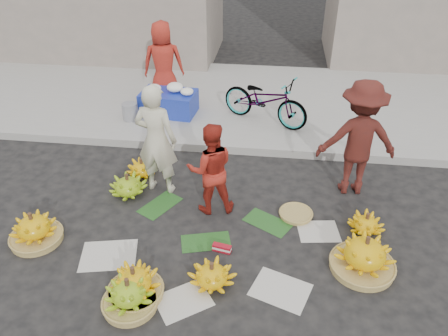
# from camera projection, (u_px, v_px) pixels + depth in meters

# --- Properties ---
(ground) EXTENTS (80.00, 80.00, 0.00)m
(ground) POSITION_uv_depth(u_px,v_px,m) (215.00, 233.00, 5.96)
(ground) COLOR black
(ground) RESTS_ON ground
(curb) EXTENTS (40.00, 0.25, 0.15)m
(curb) POSITION_uv_depth(u_px,v_px,m) (233.00, 147.00, 7.75)
(curb) COLOR gray
(curb) RESTS_ON ground
(sidewalk) EXTENTS (40.00, 4.00, 0.12)m
(sidewalk) POSITION_uv_depth(u_px,v_px,m) (243.00, 99.00, 9.50)
(sidewalk) COLOR gray
(sidewalk) RESTS_ON ground
(newspaper_scatter) EXTENTS (3.20, 1.80, 0.00)m
(newspaper_scatter) POSITION_uv_depth(u_px,v_px,m) (206.00, 276.00, 5.30)
(newspaper_scatter) COLOR beige
(newspaper_scatter) RESTS_ON ground
(banana_leaves) EXTENTS (2.00, 1.00, 0.00)m
(banana_leaves) POSITION_uv_depth(u_px,v_px,m) (210.00, 222.00, 6.14)
(banana_leaves) COLOR #1B4D19
(banana_leaves) RESTS_ON ground
(banana_bunch_0) EXTENTS (0.71, 0.71, 0.46)m
(banana_bunch_0) POSITION_uv_depth(u_px,v_px,m) (34.00, 229.00, 5.73)
(banana_bunch_0) COLOR #9E8142
(banana_bunch_0) RESTS_ON ground
(banana_bunch_1) EXTENTS (0.70, 0.70, 0.43)m
(banana_bunch_1) POSITION_uv_depth(u_px,v_px,m) (129.00, 295.00, 4.83)
(banana_bunch_1) COLOR #9E8142
(banana_bunch_1) RESTS_ON ground
(banana_bunch_2) EXTENTS (0.72, 0.72, 0.44)m
(banana_bunch_2) POSITION_uv_depth(u_px,v_px,m) (134.00, 284.00, 4.96)
(banana_bunch_2) COLOR #9E8142
(banana_bunch_2) RESTS_ON ground
(banana_bunch_3) EXTENTS (0.64, 0.64, 0.33)m
(banana_bunch_3) POSITION_uv_depth(u_px,v_px,m) (212.00, 275.00, 5.13)
(banana_bunch_3) COLOR yellow
(banana_bunch_3) RESTS_ON ground
(banana_bunch_4) EXTENTS (0.92, 0.92, 0.52)m
(banana_bunch_4) POSITION_uv_depth(u_px,v_px,m) (364.00, 255.00, 5.29)
(banana_bunch_4) COLOR #9E8142
(banana_bunch_4) RESTS_ON ground
(banana_bunch_5) EXTENTS (0.56, 0.56, 0.30)m
(banana_bunch_5) POSITION_uv_depth(u_px,v_px,m) (366.00, 224.00, 5.93)
(banana_bunch_5) COLOR yellow
(banana_bunch_5) RESTS_ON ground
(banana_bunch_6) EXTENTS (0.67, 0.67, 0.36)m
(banana_bunch_6) POSITION_uv_depth(u_px,v_px,m) (128.00, 185.00, 6.63)
(banana_bunch_6) COLOR #70A317
(banana_bunch_6) RESTS_ON ground
(banana_bunch_7) EXTENTS (0.54, 0.54, 0.31)m
(banana_bunch_7) POSITION_uv_depth(u_px,v_px,m) (142.00, 168.00, 7.07)
(banana_bunch_7) COLOR yellow
(banana_bunch_7) RESTS_ON ground
(basket_spare) EXTENTS (0.50, 0.50, 0.05)m
(basket_spare) POSITION_uv_depth(u_px,v_px,m) (296.00, 214.00, 6.26)
(basket_spare) COLOR #9E8142
(basket_spare) RESTS_ON ground
(incense_stack) EXTENTS (0.25, 0.12, 0.10)m
(incense_stack) POSITION_uv_depth(u_px,v_px,m) (222.00, 248.00, 5.63)
(incense_stack) COLOR #A91221
(incense_stack) RESTS_ON ground
(vendor_cream) EXTENTS (0.69, 0.51, 1.73)m
(vendor_cream) POSITION_uv_depth(u_px,v_px,m) (156.00, 140.00, 6.36)
(vendor_cream) COLOR beige
(vendor_cream) RESTS_ON ground
(vendor_red) EXTENTS (0.78, 0.67, 1.38)m
(vendor_red) POSITION_uv_depth(u_px,v_px,m) (211.00, 169.00, 6.04)
(vendor_red) COLOR red
(vendor_red) RESTS_ON ground
(man_striped) EXTENTS (1.21, 0.76, 1.79)m
(man_striped) POSITION_uv_depth(u_px,v_px,m) (358.00, 139.00, 6.33)
(man_striped) COLOR maroon
(man_striped) RESTS_ON ground
(flower_table) EXTENTS (1.13, 0.77, 0.62)m
(flower_table) POSITION_uv_depth(u_px,v_px,m) (169.00, 101.00, 8.67)
(flower_table) COLOR #182A9F
(flower_table) RESTS_ON sidewalk
(grey_bucket) EXTENTS (0.29, 0.29, 0.33)m
(grey_bucket) POSITION_uv_depth(u_px,v_px,m) (130.00, 112.00, 8.48)
(grey_bucket) COLOR gray
(grey_bucket) RESTS_ON sidewalk
(flower_vendor) EXTENTS (0.91, 0.70, 1.68)m
(flower_vendor) POSITION_uv_depth(u_px,v_px,m) (163.00, 63.00, 8.82)
(flower_vendor) COLOR red
(flower_vendor) RESTS_ON sidewalk
(bicycle) EXTENTS (1.31, 1.85, 0.92)m
(bicycle) POSITION_uv_depth(u_px,v_px,m) (265.00, 100.00, 8.23)
(bicycle) COLOR gray
(bicycle) RESTS_ON sidewalk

